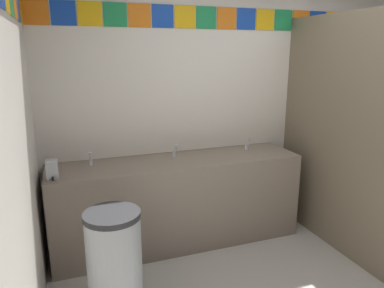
{
  "coord_description": "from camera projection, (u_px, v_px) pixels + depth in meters",
  "views": [
    {
      "loc": [
        -1.79,
        -1.71,
        1.82
      ],
      "look_at": [
        -0.79,
        1.05,
        1.07
      ],
      "focal_mm": 33.65,
      "sensor_mm": 36.0,
      "label": 1
    }
  ],
  "objects": [
    {
      "name": "trash_bin",
      "position": [
        115.0,
        264.0,
        2.5
      ],
      "size": [
        0.39,
        0.39,
        0.78
      ],
      "color": "#999EA3",
      "rests_on": "ground_plane"
    },
    {
      "name": "faucet_left",
      "position": [
        90.0,
        160.0,
        3.18
      ],
      "size": [
        0.04,
        0.1,
        0.14
      ],
      "color": "silver",
      "rests_on": "vanity_counter"
    },
    {
      "name": "toilet",
      "position": [
        346.0,
        192.0,
        4.0
      ],
      "size": [
        0.39,
        0.49,
        0.74
      ],
      "color": "white",
      "rests_on": "ground_plane"
    },
    {
      "name": "faucet_right",
      "position": [
        248.0,
        145.0,
        3.69
      ],
      "size": [
        0.04,
        0.1,
        0.14
      ],
      "color": "silver",
      "rests_on": "vanity_counter"
    },
    {
      "name": "wall_back",
      "position": [
        242.0,
        94.0,
        3.8
      ],
      "size": [
        4.08,
        0.09,
        2.77
      ],
      "color": "silver",
      "rests_on": "ground_plane"
    },
    {
      "name": "soap_dispenser",
      "position": [
        52.0,
        170.0,
        2.83
      ],
      "size": [
        0.09,
        0.09,
        0.16
      ],
      "color": "#B7BABF",
      "rests_on": "vanity_counter"
    },
    {
      "name": "faucet_center",
      "position": [
        175.0,
        152.0,
        3.44
      ],
      "size": [
        0.04,
        0.1,
        0.14
      ],
      "color": "silver",
      "rests_on": "vanity_counter"
    },
    {
      "name": "vanity_counter",
      "position": [
        178.0,
        200.0,
        3.47
      ],
      "size": [
        2.35,
        0.57,
        0.84
      ],
      "color": "gray",
      "rests_on": "ground_plane"
    },
    {
      "name": "stall_divider",
      "position": [
        372.0,
        140.0,
        3.12
      ],
      "size": [
        0.92,
        1.56,
        2.16
      ],
      "color": "#726651",
      "rests_on": "ground_plane"
    }
  ]
}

